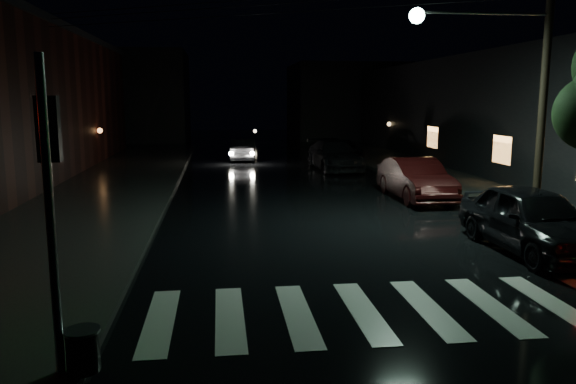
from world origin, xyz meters
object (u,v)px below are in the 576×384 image
object	(u,v)px
parked_car_d	(343,151)
oncoming_car	(243,150)
parked_car_c	(334,155)
parked_car_b	(416,179)
parked_car_a	(532,219)

from	to	relation	value
parked_car_d	oncoming_car	bearing A→B (deg)	174.37
parked_car_d	oncoming_car	xyz separation A→B (m)	(-6.05, 1.14, 0.02)
oncoming_car	parked_car_c	bearing A→B (deg)	137.11
parked_car_d	oncoming_car	world-z (taller)	oncoming_car
oncoming_car	parked_car_b	bearing A→B (deg)	116.74
parked_car_b	parked_car_c	bearing A→B (deg)	96.67
parked_car_b	oncoming_car	world-z (taller)	parked_car_b
oncoming_car	parked_car_a	bearing A→B (deg)	110.48
parked_car_a	parked_car_c	bearing A→B (deg)	93.78
parked_car_b	oncoming_car	xyz separation A→B (m)	(-5.87, 14.50, -0.12)
parked_car_d	parked_car_a	bearing A→B (deg)	-84.58
parked_car_c	oncoming_car	bearing A→B (deg)	128.55
parked_car_c	parked_car_b	bearing A→B (deg)	-86.65
parked_car_c	parked_car_d	distance (m)	4.22
parked_car_a	parked_car_c	world-z (taller)	parked_car_a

